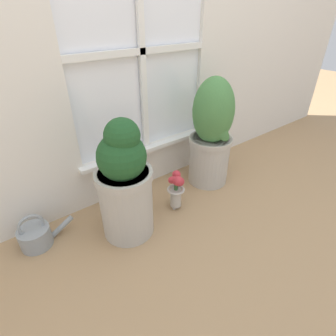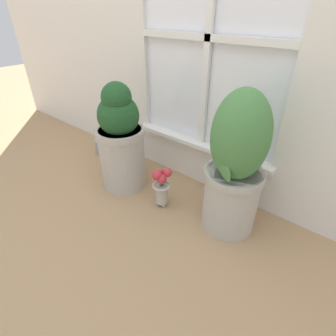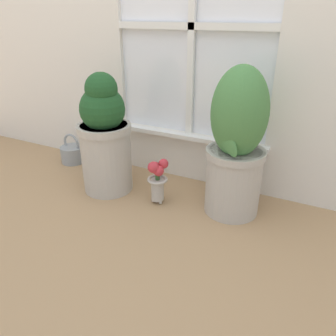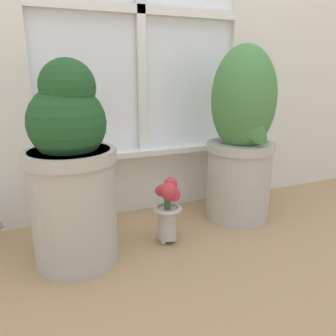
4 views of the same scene
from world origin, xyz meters
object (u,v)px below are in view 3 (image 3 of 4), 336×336
object	(u,v)px
potted_plant_right	(236,146)
flower_vase	(157,178)
potted_plant_left	(105,137)
watering_can	(73,153)

from	to	relation	value
potted_plant_right	flower_vase	distance (m)	0.44
potted_plant_left	potted_plant_right	xyz separation A→B (m)	(0.71, 0.09, 0.04)
potted_plant_right	potted_plant_left	bearing A→B (deg)	-172.47
potted_plant_left	potted_plant_right	distance (m)	0.71
flower_vase	watering_can	world-z (taller)	flower_vase
potted_plant_left	watering_can	bearing A→B (deg)	155.79
potted_plant_left	watering_can	size ratio (longest dim) A/B	2.33
potted_plant_right	watering_can	xyz separation A→B (m)	(-1.15, 0.10, -0.30)
potted_plant_left	watering_can	world-z (taller)	potted_plant_left
potted_plant_right	watering_can	world-z (taller)	potted_plant_right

